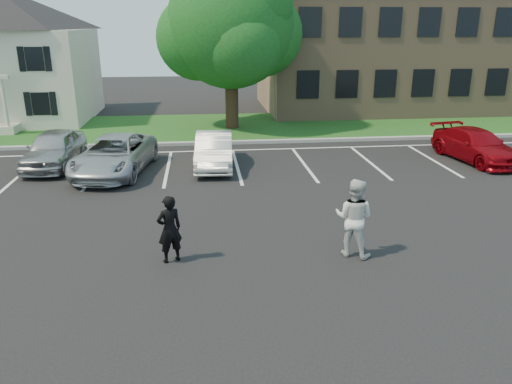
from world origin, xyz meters
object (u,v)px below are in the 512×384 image
Objects in this scene: car_white_sedan at (214,150)px; car_silver_minivan at (114,155)px; man_white_shirt at (354,218)px; man_black_suit at (169,229)px; car_red_compact at (476,145)px; office_building at (427,45)px; tree at (232,27)px; car_silver_west at (54,149)px.

car_silver_minivan is at bearing -170.87° from car_white_sedan.
man_white_shirt reaches higher than car_white_sedan.
man_black_suit is at bearing -63.18° from car_silver_minivan.
man_white_shirt is at bearing -39.79° from car_silver_minivan.
office_building is at bearing 65.60° from car_red_compact.
tree is 1.94× the size of car_red_compact.
tree is at bearing -155.20° from office_building.
car_white_sedan is at bearing -3.61° from car_silver_west.
office_building is 2.55× the size of tree.
car_red_compact is (17.44, -1.01, -0.08)m from car_silver_west.
car_white_sedan is at bearing 15.53° from car_silver_minivan.
office_building is at bearing 45.90° from car_white_sedan.
car_silver_west is (-5.07, 9.15, -0.11)m from man_black_suit.
car_silver_west is at bearing -148.23° from office_building.
car_white_sedan is (3.86, 0.43, -0.03)m from car_silver_minivan.
car_white_sedan is at bearing -123.69° from man_black_suit.
man_white_shirt is 0.48× the size of car_white_sedan.
tree is at bearing 44.92° from car_silver_west.
office_building is 25.57m from man_white_shirt.
car_silver_minivan is at bearing -122.62° from tree.
car_white_sedan is (-3.18, 8.54, -0.31)m from man_white_shirt.
office_building is 4.94× the size of car_red_compact.
man_white_shirt reaches higher than car_silver_minivan.
car_silver_west reaches higher than car_white_sedan.
tree is 13.38m from car_red_compact.
car_red_compact is (-3.89, -14.21, -3.50)m from office_building.
man_black_suit is 0.85× the size of man_white_shirt.
tree reaches higher than man_black_suit.
car_white_sedan is 11.03m from car_red_compact.
man_white_shirt is (-11.73, -22.49, -3.16)m from office_building.
tree reaches higher than office_building.
man_black_suit is at bearing -96.23° from car_white_sedan.
car_silver_minivan is 1.13× the size of car_red_compact.
car_red_compact is at bearing -39.22° from tree.
car_silver_west reaches higher than car_silver_minivan.
car_red_compact is (9.71, -7.93, -4.69)m from tree.
office_building reaches higher than car_red_compact.
office_building is 15.03m from tree.
car_silver_west is at bearing -11.67° from man_white_shirt.
office_building is at bearing 46.66° from car_silver_minivan.
office_building is at bearing -85.14° from man_white_shirt.
tree is at bearing 66.59° from car_silver_minivan.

